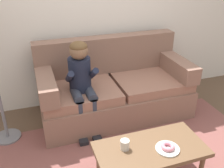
{
  "coord_description": "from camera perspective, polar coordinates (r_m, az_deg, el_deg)",
  "views": [
    {
      "loc": [
        -0.91,
        -1.98,
        1.94
      ],
      "look_at": [
        -0.09,
        0.45,
        0.65
      ],
      "focal_mm": 40.98,
      "sensor_mm": 36.0,
      "label": 1
    }
  ],
  "objects": [
    {
      "name": "ground",
      "position": [
        2.92,
        4.73,
        -15.07
      ],
      "size": [
        10.0,
        10.0,
        0.0
      ],
      "primitive_type": "plane",
      "color": "brown"
    },
    {
      "name": "wall_back",
      "position": [
        3.54,
        -3.69,
        17.91
      ],
      "size": [
        8.0,
        0.1,
        2.8
      ],
      "primitive_type": "cube",
      "color": "silver",
      "rests_on": "ground"
    },
    {
      "name": "couch",
      "position": [
        3.39,
        0.38,
        -1.17
      ],
      "size": [
        1.93,
        0.9,
        0.99
      ],
      "color": "#846051",
      "rests_on": "ground"
    },
    {
      "name": "coffee_table",
      "position": [
        2.37,
        8.54,
        -14.71
      ],
      "size": [
        0.98,
        0.49,
        0.43
      ],
      "color": "brown",
      "rests_on": "ground"
    },
    {
      "name": "person_child",
      "position": [
        2.96,
        -6.84,
        1.08
      ],
      "size": [
        0.34,
        0.58,
        1.1
      ],
      "color": "#1E2338",
      "rests_on": "ground"
    },
    {
      "name": "plate",
      "position": [
        2.34,
        12.28,
        -13.94
      ],
      "size": [
        0.21,
        0.21,
        0.01
      ],
      "primitive_type": "cylinder",
      "color": "white",
      "rests_on": "coffee_table"
    },
    {
      "name": "donut",
      "position": [
        2.33,
        12.34,
        -13.47
      ],
      "size": [
        0.16,
        0.16,
        0.04
      ],
      "primitive_type": "torus",
      "rotation": [
        0.0,
        0.0,
        2.03
      ],
      "color": "pink",
      "rests_on": "plate"
    },
    {
      "name": "mug",
      "position": [
        2.28,
        2.88,
        -13.35
      ],
      "size": [
        0.08,
        0.08,
        0.09
      ],
      "primitive_type": "cylinder",
      "color": "silver",
      "rests_on": "coffee_table"
    },
    {
      "name": "toy_controller",
      "position": [
        3.16,
        12.98,
        -11.37
      ],
      "size": [
        0.23,
        0.09,
        0.05
      ],
      "rotation": [
        0.0,
        0.0,
        0.31
      ],
      "color": "gold",
      "rests_on": "ground"
    }
  ]
}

